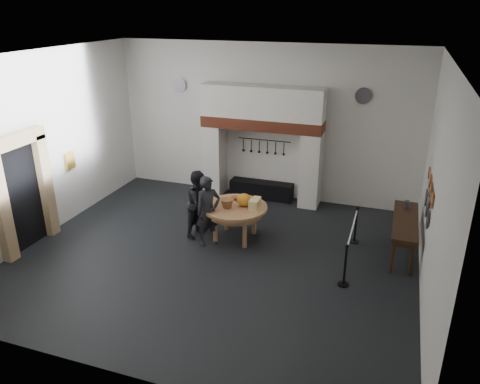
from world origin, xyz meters
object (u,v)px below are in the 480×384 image
(side_table, at_px, (406,220))
(visitor_far, at_px, (200,203))
(barrier_post_far, at_px, (356,226))
(visitor_near, at_px, (208,211))
(iron_range, at_px, (261,190))
(work_table, at_px, (235,207))
(barrier_post_near, at_px, (345,266))

(side_table, bearing_deg, visitor_far, -173.08)
(barrier_post_far, bearing_deg, visitor_near, -160.00)
(iron_range, height_order, work_table, work_table)
(visitor_far, distance_m, barrier_post_far, 3.88)
(visitor_far, bearing_deg, side_table, -70.46)
(iron_range, height_order, barrier_post_near, barrier_post_near)
(iron_range, relative_size, side_table, 0.86)
(work_table, bearing_deg, visitor_far, -175.33)
(side_table, distance_m, barrier_post_near, 2.13)
(iron_range, height_order, barrier_post_far, barrier_post_far)
(visitor_near, relative_size, visitor_far, 1.02)
(visitor_near, bearing_deg, visitor_far, 88.11)
(visitor_near, height_order, barrier_post_far, visitor_near)
(visitor_far, bearing_deg, iron_range, -2.83)
(barrier_post_far, bearing_deg, side_table, -11.86)
(iron_range, bearing_deg, barrier_post_near, -53.18)
(visitor_far, xyz_separation_m, barrier_post_far, (3.77, 0.83, -0.40))
(work_table, relative_size, visitor_far, 0.93)
(visitor_near, xyz_separation_m, side_table, (4.48, 0.99, 0.00))
(barrier_post_near, bearing_deg, visitor_near, 167.05)
(visitor_near, bearing_deg, work_table, -3.90)
(barrier_post_far, bearing_deg, visitor_far, -167.64)
(iron_range, xyz_separation_m, work_table, (0.13, -2.74, 0.59))
(visitor_far, distance_m, side_table, 4.91)
(barrier_post_far, bearing_deg, work_table, -165.27)
(visitor_far, bearing_deg, barrier_post_near, -94.70)
(iron_range, height_order, visitor_far, visitor_far)
(visitor_near, bearing_deg, barrier_post_near, -59.84)
(barrier_post_near, bearing_deg, visitor_far, 162.68)
(work_table, distance_m, side_table, 4.00)
(iron_range, distance_m, barrier_post_near, 4.99)
(work_table, distance_m, barrier_post_far, 2.98)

